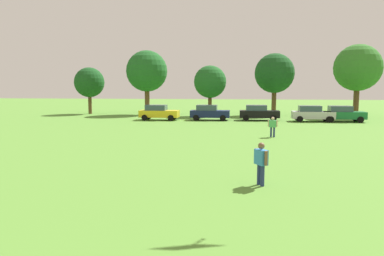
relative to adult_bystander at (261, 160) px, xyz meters
The scene contains 13 objects.
ground_plane 18.02m from the adult_bystander, 104.18° to the left, with size 160.00×160.00×0.00m, color #568C33.
adult_bystander is the anchor object (origin of this frame).
bystander_near_trees 13.61m from the adult_bystander, 83.68° to the left, with size 0.69×0.38×1.48m.
parked_car_yellow_0 27.88m from the adult_bystander, 110.89° to the left, with size 4.30×2.02×1.68m.
parked_car_navy_1 27.05m from the adult_bystander, 99.25° to the left, with size 4.30×2.02×1.68m.
parked_car_black_2 27.17m from the adult_bystander, 87.76° to the left, with size 4.30×2.02×1.68m.
parked_car_silver_3 27.33m from the adult_bystander, 75.96° to the left, with size 4.30×2.02×1.68m.
parked_car_green_4 28.36m from the adult_bystander, 69.89° to the left, with size 4.30×2.02×1.68m.
tree_far_left 40.38m from the adult_bystander, 122.16° to the left, with size 4.05×4.05×6.32m.
tree_left 36.94m from the adult_bystander, 111.41° to the left, with size 5.45×5.45×8.49m.
tree_center 33.10m from the adult_bystander, 98.39° to the left, with size 4.08×4.08×6.35m.
tree_right 35.84m from the adult_bystander, 84.58° to the left, with size 5.14×5.14×8.02m.
tree_far_right 36.40m from the adult_bystander, 68.72° to the left, with size 5.66×5.66×8.81m.
Camera 1 is at (3.70, -0.88, 3.63)m, focal length 34.08 mm.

